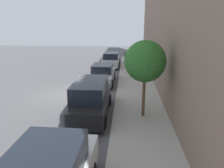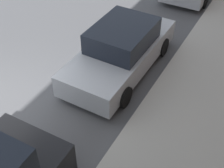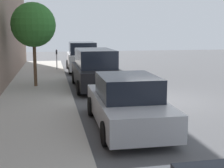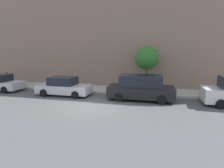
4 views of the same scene
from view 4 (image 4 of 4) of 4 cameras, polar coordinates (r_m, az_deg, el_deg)
The scene contains 7 objects.
ground_plane at distance 12.12m, azimuth -7.03°, elevation -6.95°, with size 60.00×60.00×0.00m, color #515154.
sidewalk at distance 16.68m, azimuth -1.09°, elevation -1.76°, with size 2.91×32.00×0.15m.
building_facade at distance 18.91m, azimuth 0.82°, elevation 19.35°, with size 2.00×32.00×13.05m.
parked_minivan_second at distance 13.36m, azimuth 9.36°, elevation -1.28°, with size 2.02×4.92×1.90m.
parked_sedan_third at distance 15.18m, azimuth -15.41°, elevation -0.87°, with size 1.92×4.52×1.54m.
parking_meter_far at distance 20.96m, azimuth -31.06°, elevation 1.91°, with size 0.11×0.15×1.44m.
street_tree at distance 15.92m, azimuth 11.37°, elevation 8.22°, with size 2.08×2.08×3.94m.
Camera 4 is at (-10.81, -4.10, 3.62)m, focal length 28.00 mm.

